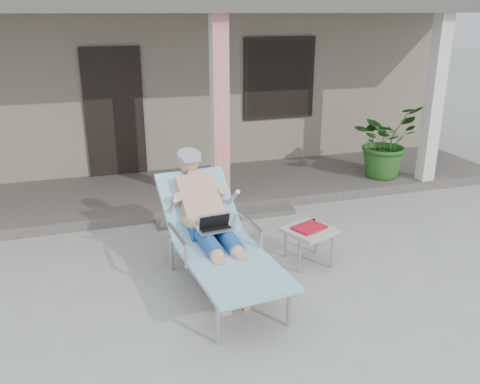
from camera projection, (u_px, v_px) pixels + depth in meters
name	position (u px, v px, depth m)	size (l,w,h in m)	color
ground	(274.00, 281.00, 5.55)	(60.00, 60.00, 0.00)	#9E9E99
house	(166.00, 66.00, 10.82)	(10.40, 5.40, 3.30)	gray
porch_deck	(207.00, 188.00, 8.22)	(10.00, 2.00, 0.15)	#605B56
porch_overhang	(204.00, 11.00, 7.26)	(10.00, 2.30, 2.85)	silver
porch_step	(227.00, 216.00, 7.20)	(2.00, 0.30, 0.07)	#605B56
lounger	(213.00, 208.00, 5.26)	(1.01, 2.20, 1.40)	#B7B7BC
side_table	(309.00, 232.00, 5.84)	(0.66, 0.66, 0.46)	#B2B2AD
potted_palm	(385.00, 141.00, 8.40)	(1.09, 0.94, 1.21)	#26591E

